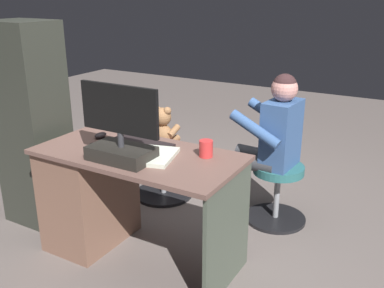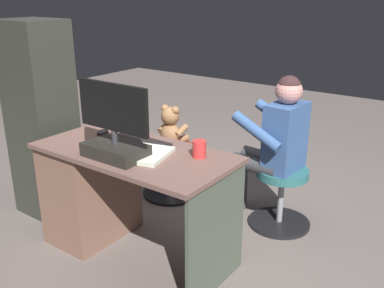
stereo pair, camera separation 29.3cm
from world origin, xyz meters
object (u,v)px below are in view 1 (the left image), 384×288
Objects in this scene: keyboard at (142,143)px; person at (270,136)px; monitor at (121,138)px; office_chair_teddy at (163,169)px; tv_remote at (102,143)px; computer_mouse at (101,135)px; desk at (101,191)px; visitor_chair at (277,189)px; teddy_bear at (163,127)px; cup at (206,149)px.

person is at bearing -126.83° from keyboard.
office_chair_teddy is at bearing -69.06° from monitor.
tv_remote reaches higher than office_chair_teddy.
monitor reaches higher than computer_mouse.
visitor_chair is at bearing -135.69° from desk.
keyboard is 0.37× the size of person.
keyboard reaches higher than visitor_chair.
keyboard is 0.92m from office_chair_teddy.
desk is 1.30m from visitor_chair.
tv_remote is 0.30× the size of office_chair_teddy.
tv_remote is at bearing 96.65° from teddy_bear.
desk is at bearing 25.69° from keyboard.
desk is at bearing 44.31° from visitor_chair.
desk is at bearing 118.43° from computer_mouse.
monitor is 1.09m from teddy_bear.
keyboard is 0.32m from computer_mouse.
monitor reaches higher than office_chair_teddy.
person is (-0.52, -1.04, -0.21)m from monitor.
visitor_chair is at bearing -175.79° from office_chair_teddy.
tv_remote reaches higher than desk.
keyboard is 0.96m from person.
tv_remote is (-0.10, 0.10, -0.01)m from computer_mouse.
person reaches higher than tv_remote.
cup is 0.77m from person.
teddy_bear is at bearing -42.09° from cup.
computer_mouse is at bearing 5.13° from keyboard.
cup is at bearing -177.77° from keyboard.
desk is 0.85m from office_chair_teddy.
office_chair_teddy is 0.36m from teddy_bear.
keyboard is at bearing 2.23° from cup.
tv_remote is 1.20m from person.
keyboard is at bearing -78.45° from monitor.
monitor is at bearing 146.85° from computer_mouse.
cup is at bearing -176.57° from computer_mouse.
desk is 1.26m from person.
monitor reaches higher than desk.
monitor reaches higher than cup.
office_chair_teddy is 0.98m from visitor_chair.
computer_mouse is (0.05, -0.10, 0.36)m from desk.
cup is 0.67× the size of tv_remote.
teddy_bear is 0.90m from person.
monitor reaches higher than tv_remote.
office_chair_teddy is 0.99m from person.
monitor is 1.06× the size of office_chair_teddy.
cup is at bearing 137.91° from teddy_bear.
office_chair_teddy is 0.44× the size of person.
office_chair_teddy is at bearing -41.64° from cup.
office_chair_teddy is (0.37, -0.98, -0.63)m from monitor.
cup is (-0.40, -0.29, -0.09)m from monitor.
teddy_bear is (0.10, -0.84, -0.14)m from tv_remote.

